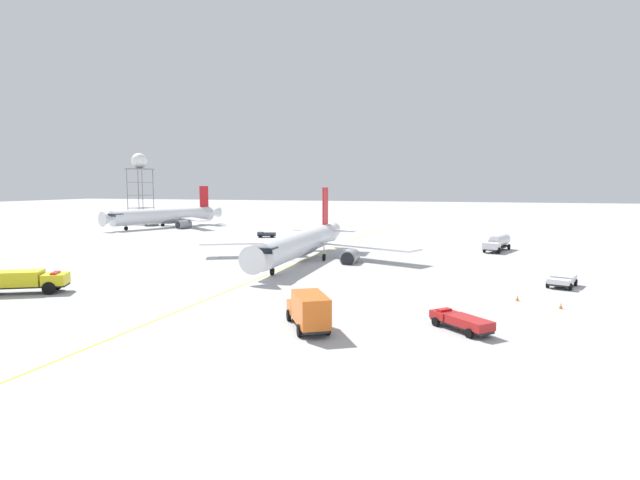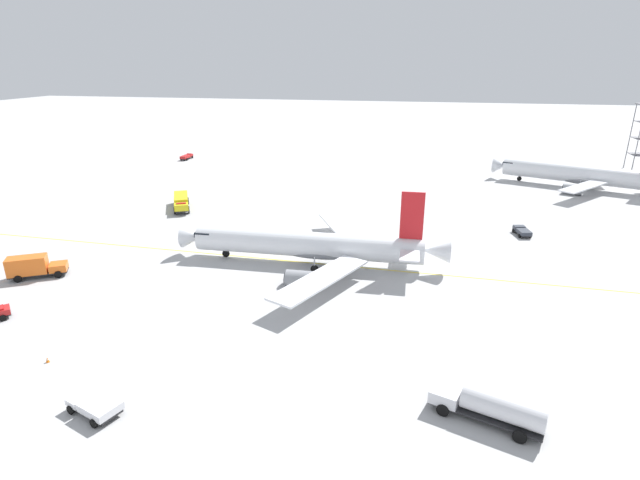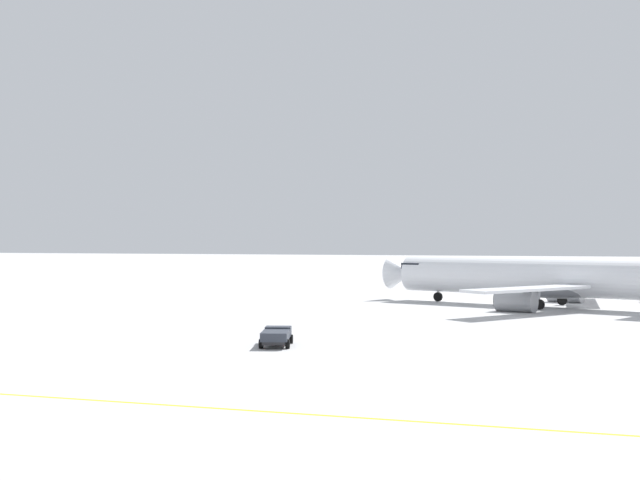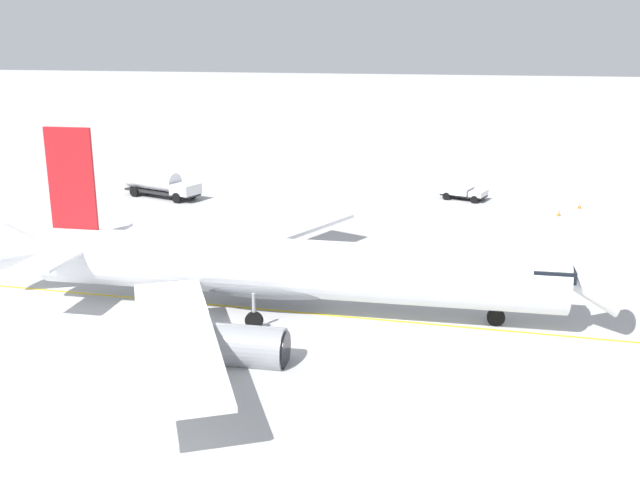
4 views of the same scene
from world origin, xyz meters
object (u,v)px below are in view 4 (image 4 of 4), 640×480
airliner_main (284,271)px  safety_cone_mid (580,206)px  pushback_tug_truck (463,192)px  fuel_tanker_truck (159,183)px  safety_cone_near (559,213)px

airliner_main → safety_cone_mid: airliner_main is taller
pushback_tug_truck → safety_cone_mid: size_ratio=9.50×
fuel_tanker_truck → pushback_tug_truck: (-5.96, 32.57, -0.77)m
safety_cone_near → safety_cone_mid: bearing=147.5°
airliner_main → fuel_tanker_truck: size_ratio=4.21×
fuel_tanker_truck → airliner_main: bearing=-34.9°
fuel_tanker_truck → safety_cone_mid: 44.63m
pushback_tug_truck → airliner_main: bearing=-86.6°
airliner_main → pushback_tug_truck: (-35.94, 10.42, -1.91)m
airliner_main → safety_cone_mid: size_ratio=72.28×
safety_cone_near → safety_cone_mid: 4.46m
airliner_main → safety_cone_mid: bearing=55.3°
fuel_tanker_truck → safety_cone_mid: size_ratio=17.19×
safety_cone_mid → airliner_main: bearing=-33.2°
pushback_tug_truck → safety_cone_mid: bearing=10.7°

